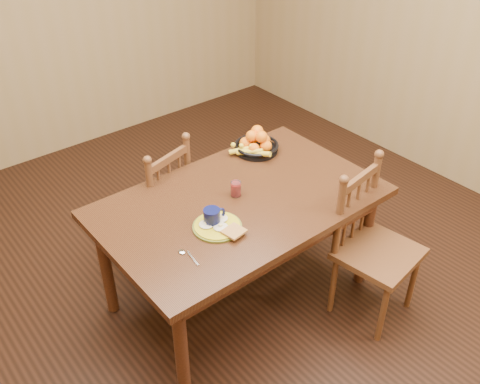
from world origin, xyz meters
TOP-DOWN VIEW (x-y plane):
  - room at (0.00, 0.00)m, footprint 4.52×5.02m
  - dining_table at (0.00, 0.00)m, footprint 1.60×1.00m
  - chair_far at (-0.20, 0.63)m, footprint 0.51×0.50m
  - chair_near at (0.54, -0.57)m, footprint 0.49×0.48m
  - breakfast_plate at (-0.26, -0.13)m, footprint 0.26×0.29m
  - fork at (-0.27, -0.11)m, footprint 0.04×0.18m
  - spoon at (-0.51, -0.20)m, footprint 0.04×0.16m
  - coffee_mug at (-0.26, -0.09)m, footprint 0.13×0.09m
  - juice_glass at (0.01, 0.05)m, footprint 0.06×0.06m
  - fruit_bowl at (0.42, 0.35)m, footprint 0.32×0.32m

SIDE VIEW (x-z plane):
  - chair_far at x=-0.20m, z-range -0.01..0.91m
  - chair_near at x=0.54m, z-range -0.01..0.95m
  - dining_table at x=0.00m, z-range 0.29..1.04m
  - fork at x=-0.27m, z-range 0.75..0.76m
  - spoon at x=-0.51m, z-range 0.75..0.76m
  - breakfast_plate at x=-0.26m, z-range 0.74..0.78m
  - juice_glass at x=0.01m, z-range 0.75..0.84m
  - coffee_mug at x=-0.26m, z-range 0.75..0.85m
  - fruit_bowl at x=0.42m, z-range 0.72..0.89m
  - room at x=0.00m, z-range -0.01..2.71m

